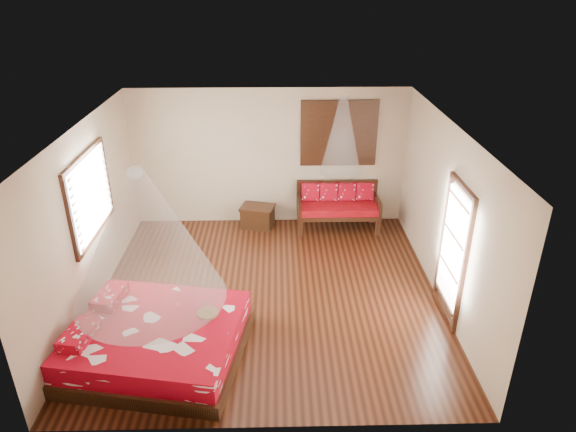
{
  "coord_description": "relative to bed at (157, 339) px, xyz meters",
  "views": [
    {
      "loc": [
        0.15,
        -7.08,
        4.83
      ],
      "look_at": [
        0.33,
        0.54,
        1.15
      ],
      "focal_mm": 32.0,
      "sensor_mm": 36.0,
      "label": 1
    }
  ],
  "objects": [
    {
      "name": "mosquito_net_main",
      "position": [
        0.02,
        -0.0,
        1.6
      ],
      "size": [
        1.95,
        1.95,
        1.8
      ],
      "primitive_type": "cone",
      "color": "white",
      "rests_on": "ceiling"
    },
    {
      "name": "bed",
      "position": [
        0.0,
        0.0,
        0.0
      ],
      "size": [
        2.59,
        2.41,
        0.65
      ],
      "rotation": [
        0.0,
        0.0,
        -0.17
      ],
      "color": "black",
      "rests_on": "floor"
    },
    {
      "name": "mosquito_net_daybed",
      "position": [
        2.9,
        3.7,
        1.75
      ],
      "size": [
        0.79,
        0.79,
        1.5
      ],
      "primitive_type": "cone",
      "color": "white",
      "rests_on": "ceiling"
    },
    {
      "name": "shutter_panel",
      "position": [
        2.9,
        4.17,
        1.65
      ],
      "size": [
        1.52,
        0.06,
        1.32
      ],
      "color": "black",
      "rests_on": "wall_back"
    },
    {
      "name": "wine_tray",
      "position": [
        0.69,
        0.23,
        0.31
      ],
      "size": [
        0.3,
        0.3,
        0.24
      ],
      "rotation": [
        0.0,
        0.0,
        -0.42
      ],
      "color": "brown",
      "rests_on": "bed"
    },
    {
      "name": "glazed_door",
      "position": [
        4.24,
        0.85,
        0.82
      ],
      "size": [
        0.08,
        1.02,
        2.16
      ],
      "color": "black",
      "rests_on": "floor"
    },
    {
      "name": "storage_chest",
      "position": [
        1.27,
        3.9,
        -0.02
      ],
      "size": [
        0.76,
        0.63,
        0.46
      ],
      "rotation": [
        0.0,
        0.0,
        -0.25
      ],
      "color": "black",
      "rests_on": "floor"
    },
    {
      "name": "daybed",
      "position": [
        2.9,
        3.83,
        0.27
      ],
      "size": [
        1.66,
        0.74,
        0.94
      ],
      "color": "black",
      "rests_on": "floor"
    },
    {
      "name": "window_left",
      "position": [
        -1.19,
        1.65,
        1.45
      ],
      "size": [
        0.1,
        1.74,
        1.34
      ],
      "color": "black",
      "rests_on": "wall_left"
    },
    {
      "name": "room",
      "position": [
        1.52,
        1.45,
        1.15
      ],
      "size": [
        5.54,
        5.54,
        2.84
      ],
      "color": "black",
      "rests_on": "ground"
    }
  ]
}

